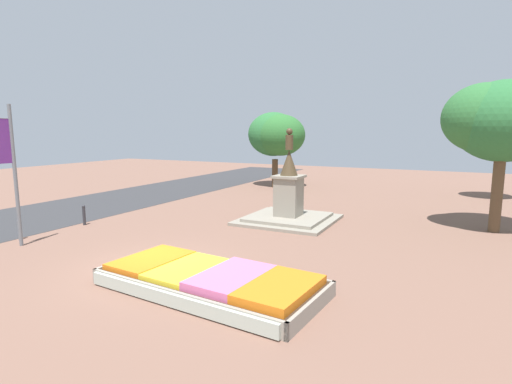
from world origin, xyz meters
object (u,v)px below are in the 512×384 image
Objects in this scene: flower_planter at (210,281)px; kerb_bollard_mid_b at (20,229)px; kerb_bollard_north at (84,214)px; statue_monument at (289,204)px; banner_pole at (14,171)px.

flower_planter is 10.30m from kerb_bollard_mid_b.
kerb_bollard_north is at bearing 85.86° from kerb_bollard_mid_b.
statue_monument is 5.34× the size of kerb_bollard_mid_b.
statue_monument reaches higher than flower_planter.
banner_pole is 6.33× the size of kerb_bollard_mid_b.
flower_planter is 9.71m from banner_pole.
statue_monument is 12.15m from banner_pole.
kerb_bollard_mid_b is 0.88× the size of kerb_bollard_north.
kerb_bollard_north reaches higher than flower_planter.
banner_pole is at bearing -33.07° from kerb_bollard_mid_b.
kerb_bollard_north reaches higher than kerb_bollard_mid_b.
flower_planter is at bearing -22.14° from kerb_bollard_north.
kerb_bollard_mid_b is at bearing 174.55° from flower_planter.
banner_pole reaches higher than statue_monument.
flower_planter is 1.22× the size of banner_pole.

